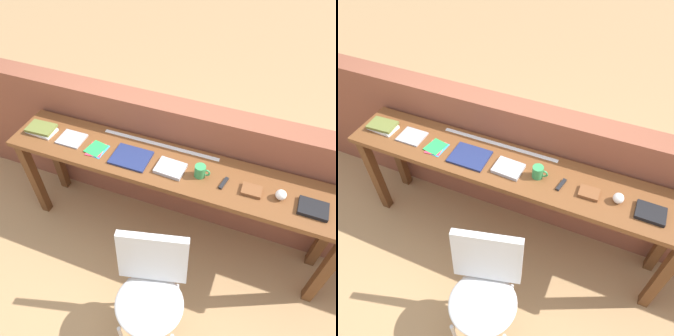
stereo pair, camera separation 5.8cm
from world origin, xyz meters
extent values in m
plane|color=tan|center=(0.00, 0.00, 0.00)|extent=(40.00, 40.00, 0.00)
cube|color=brown|center=(0.00, 0.64, 0.57)|extent=(6.00, 0.20, 1.15)
cube|color=brown|center=(0.00, 0.30, 0.86)|extent=(2.50, 0.44, 0.04)
cube|color=#5B341A|center=(-1.19, 0.14, 0.42)|extent=(0.07, 0.07, 0.84)
cube|color=#5B341A|center=(1.19, 0.14, 0.42)|extent=(0.07, 0.07, 0.84)
cube|color=#5B341A|center=(-1.19, 0.46, 0.42)|extent=(0.07, 0.07, 0.84)
cube|color=#5B341A|center=(1.19, 0.46, 0.42)|extent=(0.07, 0.07, 0.84)
ellipsoid|color=silver|center=(0.16, -0.50, 0.45)|extent=(0.53, 0.51, 0.08)
cube|color=silver|center=(0.11, -0.31, 0.69)|extent=(0.45, 0.21, 0.40)
cylinder|color=#B2B2B7|center=(-0.04, -0.38, 0.21)|extent=(0.02, 0.02, 0.41)
cylinder|color=#B2B2B7|center=(0.28, -0.30, 0.21)|extent=(0.02, 0.02, 0.41)
cube|color=white|center=(-1.07, 0.28, 0.89)|extent=(0.23, 0.14, 0.02)
cube|color=olive|center=(-1.07, 0.29, 0.91)|extent=(0.22, 0.15, 0.02)
cube|color=#9E9EA3|center=(-0.80, 0.29, 0.89)|extent=(0.19, 0.17, 0.01)
cube|color=#3399D8|center=(-0.55, 0.25, 0.88)|extent=(0.12, 0.16, 0.00)
cube|color=#E5334C|center=(-0.57, 0.25, 0.88)|extent=(0.13, 0.16, 0.00)
cube|color=green|center=(-0.57, 0.26, 0.89)|extent=(0.15, 0.16, 0.00)
cube|color=navy|center=(-0.29, 0.26, 0.89)|extent=(0.27, 0.22, 0.02)
cube|color=#9E9EA3|center=(0.01, 0.26, 0.89)|extent=(0.21, 0.17, 0.03)
cylinder|color=#338C4C|center=(0.22, 0.28, 0.93)|extent=(0.08, 0.08, 0.09)
torus|color=#338C4C|center=(0.26, 0.28, 0.93)|extent=(0.06, 0.01, 0.06)
cube|color=black|center=(0.39, 0.26, 0.89)|extent=(0.05, 0.11, 0.02)
cube|color=brown|center=(0.58, 0.26, 0.89)|extent=(0.13, 0.10, 0.02)
sphere|color=silver|center=(0.76, 0.27, 0.91)|extent=(0.07, 0.07, 0.07)
cube|color=black|center=(0.96, 0.25, 0.89)|extent=(0.18, 0.14, 0.03)
cube|color=silver|center=(-0.15, 0.47, 0.88)|extent=(0.92, 0.03, 0.00)
camera|label=1|loc=(0.56, -1.20, 2.54)|focal=35.00mm
camera|label=2|loc=(0.61, -1.18, 2.54)|focal=35.00mm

